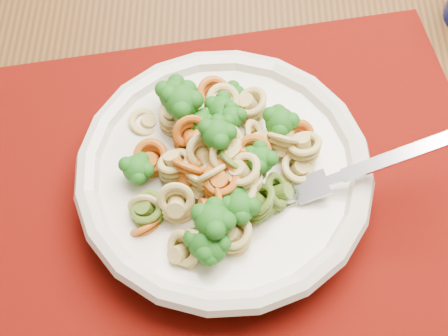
{
  "coord_description": "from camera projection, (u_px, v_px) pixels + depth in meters",
  "views": [
    {
      "loc": [
        -0.04,
        -0.9,
        1.21
      ],
      "look_at": [
        -0.06,
        -0.66,
        0.77
      ],
      "focal_mm": 50.0,
      "sensor_mm": 36.0,
      "label": 1
    }
  ],
  "objects": [
    {
      "name": "dining_table",
      "position": [
        240.0,
        160.0,
        0.65
      ],
      "size": [
        1.56,
        1.09,
        0.73
      ],
      "rotation": [
        0.0,
        0.0,
        0.1
      ],
      "color": "#593819",
      "rests_on": "ground"
    },
    {
      "name": "placemat",
      "position": [
        224.0,
        203.0,
        0.53
      ],
      "size": [
        0.54,
        0.47,
        0.0
      ],
      "primitive_type": "cube",
      "rotation": [
        0.0,
        0.0,
        0.28
      ],
      "color": "#5B0C03",
      "rests_on": "dining_table"
    },
    {
      "name": "pasta_bowl",
      "position": [
        224.0,
        175.0,
        0.51
      ],
      "size": [
        0.24,
        0.24,
        0.05
      ],
      "color": "silver",
      "rests_on": "placemat"
    },
    {
      "name": "pasta_broccoli_heap",
      "position": [
        224.0,
        164.0,
        0.49
      ],
      "size": [
        0.21,
        0.21,
        0.06
      ],
      "primitive_type": null,
      "color": "tan",
      "rests_on": "pasta_bowl"
    },
    {
      "name": "fork",
      "position": [
        312.0,
        187.0,
        0.48
      ],
      "size": [
        0.18,
        0.08,
        0.08
      ],
      "primitive_type": null,
      "rotation": [
        0.0,
        -0.35,
        0.32
      ],
      "color": "silver",
      "rests_on": "pasta_bowl"
    }
  ]
}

